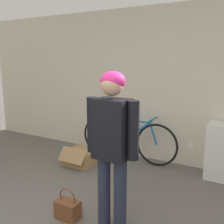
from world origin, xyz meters
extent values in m
cube|color=beige|center=(0.00, 2.96, 1.30)|extent=(8.00, 0.06, 2.60)
cube|color=white|center=(0.55, 2.93, 0.35)|extent=(0.08, 0.01, 0.12)
cylinder|color=#23283D|center=(0.16, 0.88, 0.39)|extent=(0.13, 0.13, 0.79)
cylinder|color=#23283D|center=(0.35, 0.88, 0.39)|extent=(0.13, 0.13, 0.79)
cube|color=black|center=(0.25, 0.88, 1.08)|extent=(0.35, 0.25, 0.59)
cylinder|color=black|center=(0.02, 0.88, 1.10)|extent=(0.11, 0.11, 0.56)
cylinder|color=black|center=(0.48, 0.88, 1.10)|extent=(0.11, 0.11, 0.56)
sphere|color=tan|center=(0.25, 0.88, 1.51)|extent=(0.21, 0.21, 0.21)
ellipsoid|color=#EA2884|center=(0.25, 0.89, 1.54)|extent=(0.24, 0.22, 0.18)
torus|color=black|center=(-1.02, 2.66, 0.36)|extent=(0.72, 0.05, 0.72)
torus|color=black|center=(0.06, 2.68, 0.36)|extent=(0.72, 0.05, 0.72)
cylinder|color=#1E609E|center=(-0.81, 2.67, 0.33)|extent=(0.42, 0.04, 0.09)
cylinder|color=#1E609E|center=(-0.87, 2.67, 0.55)|extent=(0.33, 0.04, 0.40)
cylinder|color=#1E609E|center=(-0.66, 2.67, 0.52)|extent=(0.14, 0.04, 0.44)
cylinder|color=#1E609E|center=(-0.34, 2.68, 0.51)|extent=(0.57, 0.05, 0.44)
cylinder|color=#1E609E|center=(-0.39, 2.67, 0.73)|extent=(0.65, 0.04, 0.05)
cylinder|color=#1E609E|center=(0.00, 2.68, 0.54)|extent=(0.16, 0.04, 0.37)
cylinder|color=#1E609E|center=(-0.05, 2.68, 0.75)|extent=(0.07, 0.04, 0.08)
cylinder|color=#1E609E|center=(-0.03, 2.68, 0.78)|extent=(0.03, 0.46, 0.02)
ellipsoid|color=black|center=(-0.72, 2.67, 0.75)|extent=(0.22, 0.08, 0.05)
cube|color=brown|center=(-0.27, 0.79, 0.10)|extent=(0.26, 0.17, 0.21)
torus|color=brown|center=(-0.27, 0.79, 0.25)|extent=(0.21, 0.02, 0.21)
cube|color=#A87F51|center=(-1.07, 2.13, 0.12)|extent=(0.49, 0.46, 0.23)
cube|color=#A87F51|center=(-1.07, 1.89, 0.22)|extent=(0.47, 0.16, 0.20)
camera|label=1|loc=(1.47, -1.25, 1.74)|focal=42.00mm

